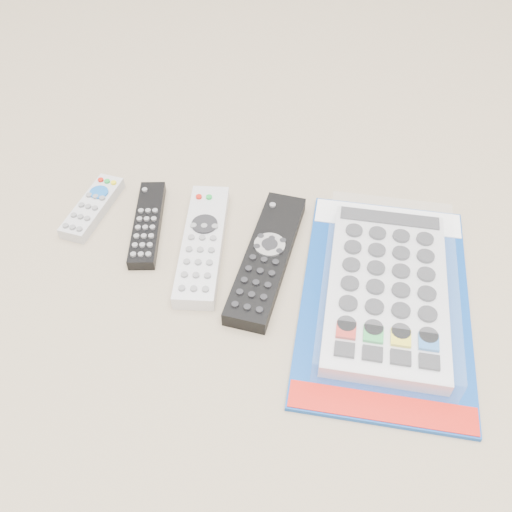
% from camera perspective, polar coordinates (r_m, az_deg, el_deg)
% --- Properties ---
extents(remote_small_grey, '(0.05, 0.13, 0.02)m').
position_cam_1_polar(remote_small_grey, '(0.87, -16.04, 4.72)').
color(remote_small_grey, '#AEAEB0').
rests_on(remote_small_grey, ground).
extents(remote_slim_black, '(0.07, 0.17, 0.02)m').
position_cam_1_polar(remote_slim_black, '(0.83, -10.80, 3.17)').
color(remote_slim_black, black).
rests_on(remote_slim_black, ground).
extents(remote_silver_dvd, '(0.08, 0.22, 0.02)m').
position_cam_1_polar(remote_silver_dvd, '(0.78, -5.35, 1.24)').
color(remote_silver_dvd, silver).
rests_on(remote_silver_dvd, ground).
extents(remote_large_black, '(0.07, 0.23, 0.03)m').
position_cam_1_polar(remote_large_black, '(0.76, 1.10, -0.15)').
color(remote_large_black, black).
rests_on(remote_large_black, ground).
extents(jumbo_remote_packaged, '(0.21, 0.35, 0.05)m').
position_cam_1_polar(jumbo_remote_packaged, '(0.74, 12.97, -3.12)').
color(jumbo_remote_packaged, '#0D3D90').
rests_on(jumbo_remote_packaged, ground).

